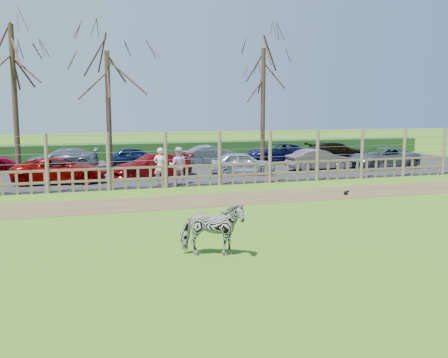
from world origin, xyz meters
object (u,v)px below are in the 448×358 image
object	(u,v)px
tree_right	(263,79)
car_11	(213,155)
visitor_b	(178,166)
car_3	(151,165)
tree_left	(13,64)
zebra	(212,229)
car_13	(336,151)
car_6	(382,158)
car_9	(62,159)
car_12	(277,153)
tree_mid	(108,83)
visitor_a	(160,167)
car_5	(318,160)
car_4	(242,163)
car_2	(60,170)
crow	(346,193)
car_10	(135,157)

from	to	relation	value
tree_right	car_11	size ratio (longest dim) A/B	2.02
visitor_b	car_3	size ratio (longest dim) A/B	0.42
tree_right	tree_left	bearing A→B (deg)	-173.66
zebra	car_13	distance (m)	23.41
car_3	car_6	distance (m)	13.60
car_9	car_12	xyz separation A→B (m)	(13.42, -0.18, 0.00)
tree_left	tree_mid	xyz separation A→B (m)	(4.50, 1.00, -0.75)
car_11	visitor_a	bearing A→B (deg)	146.25
visitor_a	car_6	distance (m)	13.92
zebra	visitor_a	xyz separation A→B (m)	(0.74, 11.14, 0.25)
tree_left	car_5	xyz separation A→B (m)	(15.87, -1.11, -4.98)
car_4	car_12	size ratio (longest dim) A/B	0.82
zebra	car_4	size ratio (longest dim) A/B	0.44
zebra	car_4	distance (m)	14.67
car_6	car_11	distance (m)	10.14
tree_left	car_6	xyz separation A→B (m)	(19.99, -1.23, -4.98)
car_2	car_6	size ratio (longest dim) A/B	1.00
car_2	car_5	distance (m)	13.93
tree_left	crow	world-z (taller)	tree_left
car_6	zebra	bearing A→B (deg)	-45.70
crow	car_2	bearing A→B (deg)	149.03
car_10	car_11	world-z (taller)	same
car_5	car_11	distance (m)	6.62
tree_mid	visitor_b	bearing A→B (deg)	-61.35
crow	car_3	size ratio (longest dim) A/B	0.06
car_6	car_12	world-z (taller)	same
tree_mid	car_11	distance (m)	8.00
car_9	car_13	xyz separation A→B (m)	(17.70, -0.32, 0.00)
zebra	car_2	bearing A→B (deg)	34.24
tree_left	car_13	world-z (taller)	tree_left
crow	car_11	size ratio (longest dim) A/B	0.07
crow	car_9	size ratio (longest dim) A/B	0.06
crow	car_10	xyz separation A→B (m)	(-7.01, 12.19, 0.54)
tree_mid	car_11	xyz separation A→B (m)	(6.40, 2.27, -4.23)
tree_right	car_3	distance (m)	8.86
car_10	car_11	xyz separation A→B (m)	(4.72, -0.36, 0.00)
tree_right	car_10	size ratio (longest dim) A/B	2.09
car_5	car_6	size ratio (longest dim) A/B	0.84
tree_left	tree_right	size ratio (longest dim) A/B	1.07
car_9	car_13	world-z (taller)	same
visitor_b	crow	size ratio (longest dim) A/B	7.22
visitor_a	crow	distance (m)	8.28
car_3	visitor_a	bearing A→B (deg)	-8.35
car_13	tree_left	bearing A→B (deg)	105.85
visitor_b	car_13	size ratio (longest dim) A/B	0.42
tree_left	car_5	size ratio (longest dim) A/B	2.16
tree_mid	visitor_a	world-z (taller)	tree_mid
car_5	car_9	size ratio (longest dim) A/B	0.88
zebra	car_12	distance (m)	21.23
car_3	car_12	size ratio (longest dim) A/B	0.96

